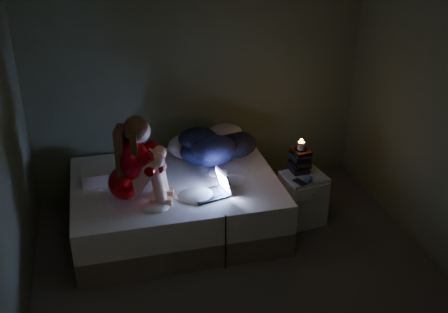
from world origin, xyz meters
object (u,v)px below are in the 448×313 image
object	(u,v)px
laptop	(210,184)
nightstand	(303,198)
phone	(298,182)
bed	(176,204)
woman	(124,159)
candle	(301,145)

from	to	relation	value
laptop	nightstand	distance (m)	1.10
nightstand	phone	xyz separation A→B (m)	(-0.12, -0.11, 0.27)
bed	phone	xyz separation A→B (m)	(1.16, -0.31, 0.27)
laptop	phone	bearing A→B (deg)	-10.67
woman	bed	bearing A→B (deg)	41.84
bed	candle	bearing A→B (deg)	-4.46
woman	candle	bearing A→B (deg)	19.44
nightstand	candle	bearing A→B (deg)	91.90
laptop	phone	world-z (taller)	laptop
woman	candle	world-z (taller)	woman
bed	woman	distance (m)	0.87
bed	woman	size ratio (longest dim) A/B	2.41
laptop	phone	xyz separation A→B (m)	(0.89, 0.06, -0.13)
candle	laptop	bearing A→B (deg)	-164.80
candle	phone	distance (m)	0.37
bed	laptop	xyz separation A→B (m)	(0.27, -0.37, 0.40)
laptop	phone	distance (m)	0.90
laptop	candle	world-z (taller)	candle
phone	bed	bearing A→B (deg)	151.42
nightstand	woman	bearing A→B (deg)	173.53
nightstand	candle	world-z (taller)	candle
bed	candle	world-z (taller)	candle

